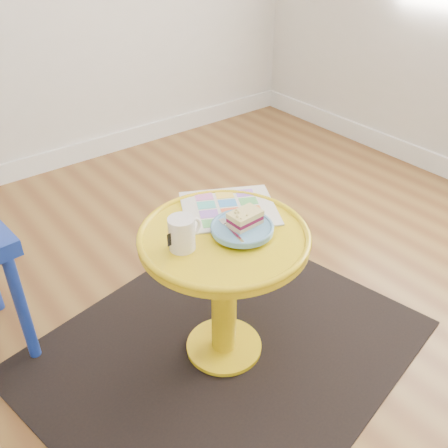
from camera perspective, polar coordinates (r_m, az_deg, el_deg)
floor at (r=1.73m, az=0.90°, el=-20.38°), size 4.00×4.00×0.00m
rug at (r=1.89m, az=0.00°, el=-13.96°), size 1.48×1.32×0.01m
side_table at (r=1.64m, az=0.00°, el=-5.36°), size 0.54×0.54×0.51m
newspaper at (r=1.68m, az=0.58°, el=1.82°), size 0.40×0.38×0.01m
mug at (r=1.47m, az=-4.79°, el=-0.96°), size 0.11×0.08×0.10m
plate at (r=1.55m, az=2.09°, el=-0.53°), size 0.20×0.20×0.02m
cake_slice at (r=1.55m, az=2.42°, el=0.68°), size 0.10×0.07×0.04m
fork at (r=1.53m, az=0.78°, el=-0.66°), size 0.04×0.14×0.00m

